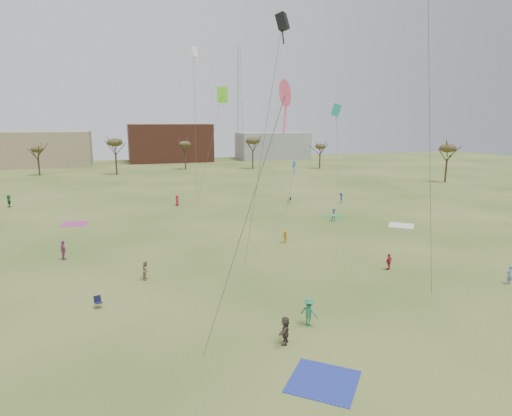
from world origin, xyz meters
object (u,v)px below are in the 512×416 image
object	(u,v)px
spectator_fore_a	(389,262)
flyer_near_center	(309,312)
camp_chair_left	(98,304)
radio_tower	(239,103)
camp_chair_right	(289,201)

from	to	relation	value
spectator_fore_a	flyer_near_center	bearing A→B (deg)	10.67
camp_chair_left	radio_tower	world-z (taller)	radio_tower
radio_tower	camp_chair_left	bearing A→B (deg)	-110.24
spectator_fore_a	camp_chair_right	xyz separation A→B (m)	(3.67, 32.92, -0.50)
radio_tower	camp_chair_right	bearing A→B (deg)	-100.17
camp_chair_left	radio_tower	xyz separation A→B (m)	(43.59, 118.22, 18.95)
camp_chair_left	camp_chair_right	distance (m)	43.97
flyer_near_center	camp_chair_left	xyz separation A→B (m)	(-13.31, 7.07, -0.68)
flyer_near_center	camp_chair_left	size ratio (longest dim) A/B	2.17
spectator_fore_a	camp_chair_right	bearing A→B (deg)	-119.76
spectator_fore_a	camp_chair_right	distance (m)	33.12
spectator_fore_a	radio_tower	size ratio (longest dim) A/B	0.04
camp_chair_left	radio_tower	size ratio (longest dim) A/B	0.02
flyer_near_center	radio_tower	size ratio (longest dim) A/B	0.05
flyer_near_center	spectator_fore_a	world-z (taller)	flyer_near_center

